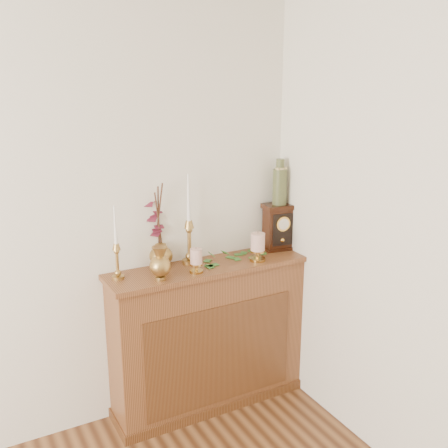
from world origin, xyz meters
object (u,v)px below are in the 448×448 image
candlestick_center (189,235)px  ceramic_vase (280,184)px  ginger_jar (156,228)px  mantel_clock (279,227)px  candlestick_left (117,256)px  bud_vase (160,264)px

candlestick_center → ceramic_vase: size_ratio=1.88×
ginger_jar → mantel_clock: 0.81m
candlestick_left → ceramic_vase: 1.12m
candlestick_left → ginger_jar: bearing=21.6°
candlestick_center → mantel_clock: candlestick_center is taller
candlestick_left → candlestick_center: size_ratio=0.77×
ginger_jar → mantel_clock: ginger_jar is taller
candlestick_left → ceramic_vase: size_ratio=1.44×
candlestick_left → ceramic_vase: bearing=1.1°
candlestick_left → ginger_jar: ginger_jar is taller
candlestick_left → ginger_jar: 0.31m
bud_vase → ceramic_vase: ceramic_vase is taller
candlestick_left → bud_vase: (0.20, -0.13, -0.04)m
candlestick_center → ginger_jar: bearing=159.2°
candlestick_left → mantel_clock: (1.08, 0.02, 0.01)m
candlestick_left → ceramic_vase: ceramic_vase is taller
mantel_clock → ceramic_vase: ceramic_vase is taller
mantel_clock → ceramic_vase: (0.00, 0.00, 0.28)m
bud_vase → ginger_jar: (0.07, 0.24, 0.13)m
candlestick_left → candlestick_center: candlestick_center is taller
ginger_jar → mantel_clock: size_ratio=1.71×
candlestick_left → bud_vase: 0.24m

